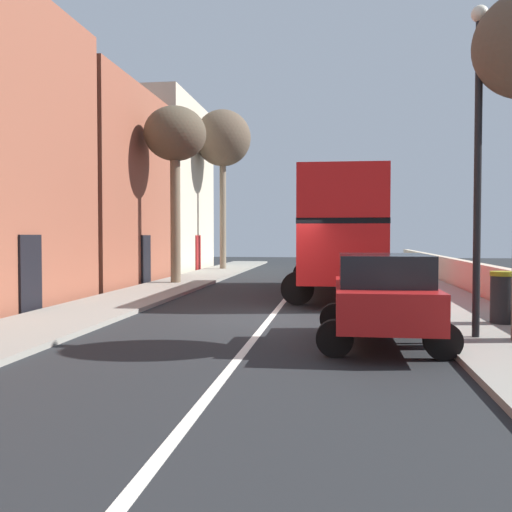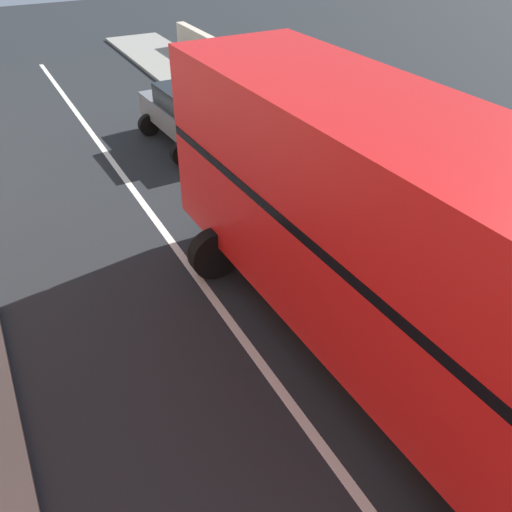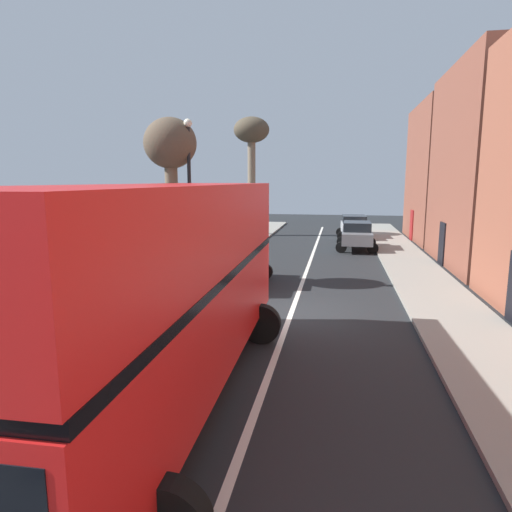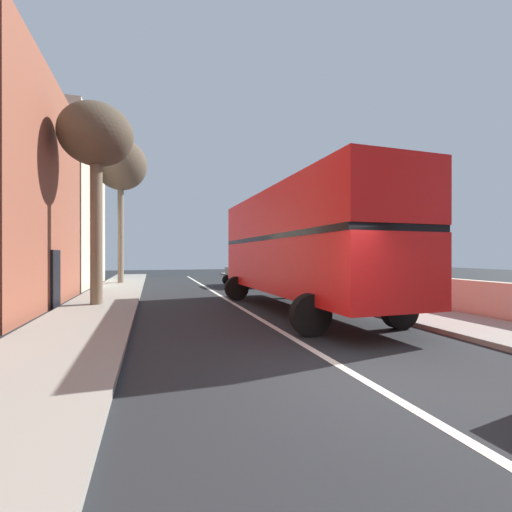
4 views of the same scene
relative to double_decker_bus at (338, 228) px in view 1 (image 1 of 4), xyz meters
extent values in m
plane|color=black|center=(-1.70, -6.28, -2.35)|extent=(84.00, 84.00, 0.00)
cube|color=silver|center=(-1.70, -6.28, -2.35)|extent=(0.16, 54.00, 0.01)
cube|color=gray|center=(-6.60, -6.28, -2.29)|extent=(2.60, 60.00, 0.12)
cube|color=gray|center=(3.20, -6.28, -2.29)|extent=(2.60, 60.00, 0.12)
cube|color=black|center=(-8.17, -6.28, -1.30)|extent=(0.08, 1.10, 2.10)
cube|color=brown|center=(-10.20, 3.32, 1.86)|extent=(4.00, 9.22, 8.42)
cube|color=black|center=(-8.17, 3.32, -1.30)|extent=(0.08, 1.10, 2.10)
cube|color=beige|center=(-10.20, 12.92, 2.61)|extent=(4.00, 9.22, 9.93)
cube|color=maroon|center=(-8.17, 12.92, -1.30)|extent=(0.08, 1.10, 2.10)
cube|color=red|center=(0.00, -0.01, -0.80)|extent=(2.70, 10.10, 1.70)
cube|color=black|center=(0.00, -0.01, 0.13)|extent=(2.73, 10.00, 0.16)
cube|color=red|center=(0.00, -0.01, 0.96)|extent=(2.70, 10.10, 1.50)
cube|color=black|center=(-0.10, 5.00, -0.72)|extent=(2.20, 0.10, 1.19)
cylinder|color=black|center=(-1.35, 3.38, -1.85)|extent=(1.01, 0.32, 1.00)
cylinder|color=black|center=(1.21, 3.44, -1.85)|extent=(1.01, 0.32, 1.00)
cylinder|color=black|center=(-1.21, -3.45, -1.85)|extent=(1.01, 0.32, 1.00)
cylinder|color=black|center=(1.35, -3.40, -1.85)|extent=(1.01, 0.32, 1.00)
cube|color=#AD1919|center=(0.80, -9.68, -1.53)|extent=(1.75, 3.97, 0.68)
cube|color=black|center=(0.80, -9.88, -0.91)|extent=(1.60, 2.19, 0.56)
cylinder|color=black|center=(-0.09, -8.45, -2.03)|extent=(0.64, 0.22, 0.64)
cylinder|color=black|center=(1.69, -8.45, -2.03)|extent=(0.64, 0.22, 0.64)
cylinder|color=black|center=(-0.09, -10.91, -2.03)|extent=(0.64, 0.22, 0.64)
cylinder|color=black|center=(1.69, -10.91, -2.03)|extent=(0.64, 0.22, 0.64)
cube|color=slate|center=(0.80, 9.76, -1.55)|extent=(1.88, 4.05, 0.65)
cube|color=black|center=(0.81, 9.56, -0.95)|extent=(1.67, 2.25, 0.55)
cylinder|color=black|center=(-0.13, 10.95, -2.03)|extent=(0.65, 0.25, 0.64)
cylinder|color=black|center=(1.63, 11.03, -2.03)|extent=(0.65, 0.25, 0.64)
cylinder|color=black|center=(-0.03, 8.49, -2.03)|extent=(0.65, 0.25, 0.64)
cylinder|color=black|center=(1.73, 8.56, -2.03)|extent=(0.65, 0.25, 0.64)
cylinder|color=#7A6B56|center=(-6.75, 13.33, 1.30)|extent=(0.38, 0.38, 7.07)
ellipsoid|color=brown|center=(-6.75, 13.33, 5.50)|extent=(3.32, 3.32, 3.32)
cylinder|color=brown|center=(-6.74, 2.91, 0.61)|extent=(0.42, 0.42, 5.69)
ellipsoid|color=#4C4233|center=(-6.74, 2.91, 3.98)|extent=(2.60, 2.60, 2.27)
cylinder|color=black|center=(2.60, -9.24, 0.77)|extent=(0.14, 0.14, 6.00)
sphere|color=silver|center=(2.60, -9.24, 3.92)|extent=(0.32, 0.32, 0.32)
cylinder|color=black|center=(3.60, -7.32, -1.70)|extent=(0.52, 0.52, 1.06)
cylinder|color=olive|center=(3.60, -7.32, -1.12)|extent=(0.55, 0.55, 0.10)
camera|label=1|loc=(-0.08, -20.93, -0.28)|focal=41.14mm
camera|label=2|loc=(-4.69, -4.66, 4.05)|focal=38.07mm
camera|label=3|loc=(-3.07, 7.39, 1.77)|focal=31.36mm
camera|label=4|loc=(-4.80, -10.86, -0.44)|focal=24.20mm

